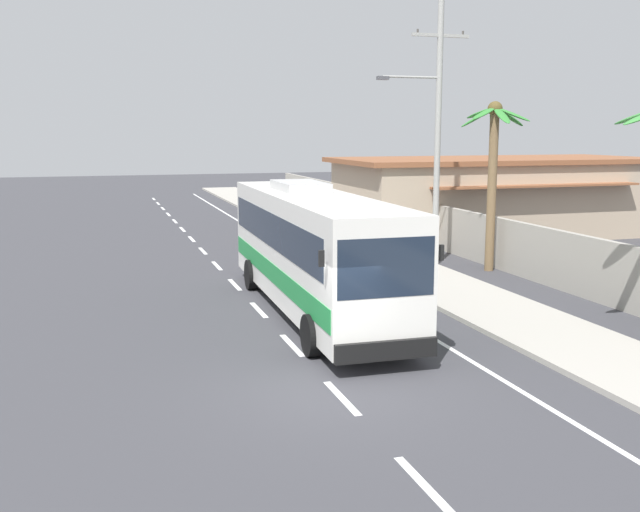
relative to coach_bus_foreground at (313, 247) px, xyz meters
The scene contains 10 objects.
ground_plane 7.02m from the coach_bus_foreground, 103.08° to the right, with size 160.00×160.00×0.00m, color #3A3A3F.
sidewalk_kerb 6.59m from the coach_bus_foreground, 33.15° to the left, with size 3.20×90.00×0.14m, color #A8A399.
lane_markings 8.02m from the coach_bus_foreground, 83.93° to the left, with size 3.87×71.00×0.01m.
boundary_wall 11.78m from the coach_bus_foreground, 39.36° to the left, with size 0.24×60.00×2.03m, color #9E998E.
coach_bus_foreground is the anchor object (origin of this frame).
motorcycle_beside_bus 9.52m from the coach_bus_foreground, 75.70° to the left, with size 0.56×1.96×1.65m.
pedestrian_near_kerb 14.46m from the coach_bus_foreground, 69.87° to the left, with size 0.36×0.36×1.67m.
utility_pole_mid 9.74m from the coach_bus_foreground, 40.71° to the left, with size 3.81×0.24×10.38m.
palm_nearest 9.81m from the coach_bus_foreground, 26.60° to the left, with size 2.64×2.74×6.51m.
roadside_building 19.27m from the coach_bus_foreground, 43.47° to the left, with size 16.62×8.14×4.03m.
Camera 1 is at (-4.64, -13.92, 5.37)m, focal length 40.77 mm.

